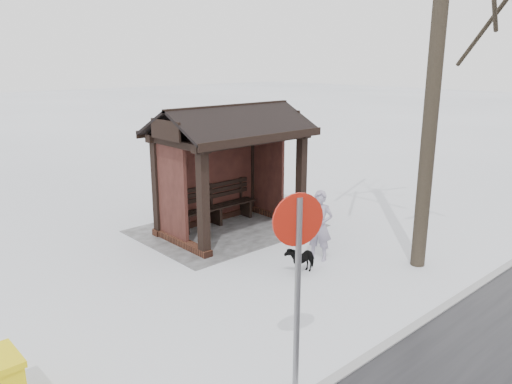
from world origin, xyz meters
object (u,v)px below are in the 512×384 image
Objects in this scene: bus_shelter at (227,143)px; road_sign at (297,253)px; dog at (300,259)px; pedestrian at (320,226)px.

bus_shelter is 1.39× the size of road_sign.
pedestrian is at bearing 100.93° from dog.
bus_shelter is at bearing -101.04° from road_sign.
bus_shelter reaches higher than pedestrian.
bus_shelter is 6.29m from road_sign.
pedestrian is at bearing 94.37° from bus_shelter.
pedestrian is 4.45m from road_sign.
dog is 0.26× the size of road_sign.
bus_shelter is at bearing 162.55° from pedestrian.
dog is at bearing 79.34° from bus_shelter.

